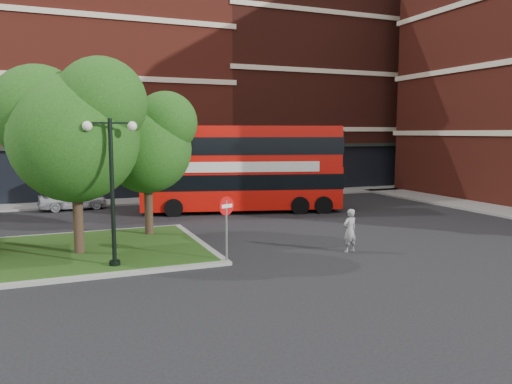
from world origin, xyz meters
name	(u,v)px	position (x,y,z in m)	size (l,w,h in m)	color
ground	(268,256)	(0.00, 0.00, 0.00)	(120.00, 120.00, 0.00)	black
pavement_far	(171,199)	(0.00, 16.50, 0.06)	(44.00, 3.00, 0.12)	slate
terrace_far_left	(39,99)	(-8.00, 24.00, 7.00)	(26.00, 12.00, 14.00)	maroon
terrace_far_right	(305,94)	(14.00, 24.00, 8.00)	(18.00, 12.00, 16.00)	#471911
traffic_island	(36,255)	(-8.00, 3.00, 0.07)	(12.60, 7.60, 0.15)	gray
tree_island_west	(71,125)	(-6.60, 2.58, 4.79)	(5.40, 4.71, 7.21)	#2D2116
tree_island_east	(145,140)	(-3.58, 5.06, 4.24)	(4.46, 3.90, 6.29)	#2D2116
lamp_island	(112,185)	(-5.50, 0.20, 2.83)	(1.72, 0.36, 5.00)	black
lamp_far_left	(207,159)	(2.00, 14.50, 2.83)	(1.72, 0.36, 5.00)	black
lamp_far_right	(316,157)	(10.00, 14.50, 2.83)	(1.72, 0.36, 5.00)	black
bus	(241,163)	(2.72, 10.11, 2.83)	(11.57, 5.36, 4.31)	#C00E07
woman	(350,230)	(3.12, -0.64, 0.83)	(0.61, 0.40, 1.66)	gray
car_silver	(73,199)	(-6.29, 14.50, 0.65)	(1.54, 3.84, 1.31)	#ADAFB5
car_white	(259,188)	(6.22, 16.00, 0.62)	(1.31, 3.75, 1.24)	silver
no_entry_sign	(226,216)	(-1.80, -0.50, 1.68)	(0.62, 0.28, 2.36)	slate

